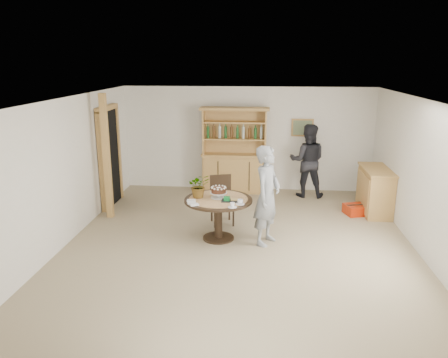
% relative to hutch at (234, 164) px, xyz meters
% --- Properties ---
extents(ground, '(7.00, 7.00, 0.00)m').
position_rel_hutch_xyz_m(ground, '(0.30, -3.24, -0.69)').
color(ground, tan).
rests_on(ground, ground).
extents(room_shell, '(6.04, 7.04, 2.52)m').
position_rel_hutch_xyz_m(room_shell, '(0.30, -3.23, 1.05)').
color(room_shell, white).
rests_on(room_shell, ground).
extents(doorway, '(0.13, 1.10, 2.18)m').
position_rel_hutch_xyz_m(doorway, '(-2.63, -1.24, 0.42)').
color(doorway, black).
rests_on(doorway, ground).
extents(pine_post, '(0.12, 0.12, 2.50)m').
position_rel_hutch_xyz_m(pine_post, '(-2.40, -2.04, 0.56)').
color(pine_post, tan).
rests_on(pine_post, ground).
extents(hutch, '(1.62, 0.54, 2.04)m').
position_rel_hutch_xyz_m(hutch, '(0.00, 0.00, 0.00)').
color(hutch, tan).
rests_on(hutch, ground).
extents(sideboard, '(0.54, 1.26, 0.94)m').
position_rel_hutch_xyz_m(sideboard, '(3.04, -1.24, -0.22)').
color(sideboard, tan).
rests_on(sideboard, ground).
extents(dining_table, '(1.20, 1.20, 0.76)m').
position_rel_hutch_xyz_m(dining_table, '(-0.08, -2.96, -0.08)').
color(dining_table, black).
rests_on(dining_table, ground).
extents(dining_chair, '(0.52, 0.52, 0.95)m').
position_rel_hutch_xyz_m(dining_chair, '(-0.11, -2.14, -0.15)').
color(dining_chair, black).
rests_on(dining_chair, ground).
extents(birthday_cake, '(0.30, 0.30, 0.20)m').
position_rel_hutch_xyz_m(birthday_cake, '(-0.08, -2.91, 0.19)').
color(birthday_cake, white).
rests_on(birthday_cake, dining_table).
extents(flower_vase, '(0.47, 0.44, 0.42)m').
position_rel_hutch_xyz_m(flower_vase, '(-0.43, -2.91, 0.28)').
color(flower_vase, '#3F7233').
rests_on(flower_vase, dining_table).
extents(gift_tray, '(0.30, 0.20, 0.08)m').
position_rel_hutch_xyz_m(gift_tray, '(0.13, -3.09, 0.10)').
color(gift_tray, black).
rests_on(gift_tray, dining_table).
extents(coffee_cup_a, '(0.15, 0.15, 0.09)m').
position_rel_hutch_xyz_m(coffee_cup_a, '(0.32, -3.24, 0.11)').
color(coffee_cup_a, white).
rests_on(coffee_cup_a, dining_table).
extents(coffee_cup_b, '(0.15, 0.15, 0.08)m').
position_rel_hutch_xyz_m(coffee_cup_b, '(0.20, -3.41, 0.11)').
color(coffee_cup_b, white).
rests_on(coffee_cup_b, dining_table).
extents(napkins, '(0.24, 0.33, 0.03)m').
position_rel_hutch_xyz_m(napkins, '(-0.49, -3.28, 0.09)').
color(napkins, white).
rests_on(napkins, dining_table).
extents(teen_boy, '(0.64, 0.75, 1.73)m').
position_rel_hutch_xyz_m(teen_boy, '(0.77, -3.06, 0.18)').
color(teen_boy, gray).
rests_on(teen_boy, ground).
extents(adult_person, '(0.87, 0.71, 1.71)m').
position_rel_hutch_xyz_m(adult_person, '(1.71, -0.24, 0.16)').
color(adult_person, black).
rests_on(adult_person, ground).
extents(red_suitcase, '(0.69, 0.56, 0.21)m').
position_rel_hutch_xyz_m(red_suitcase, '(2.72, -1.40, -0.59)').
color(red_suitcase, red).
rests_on(red_suitcase, ground).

